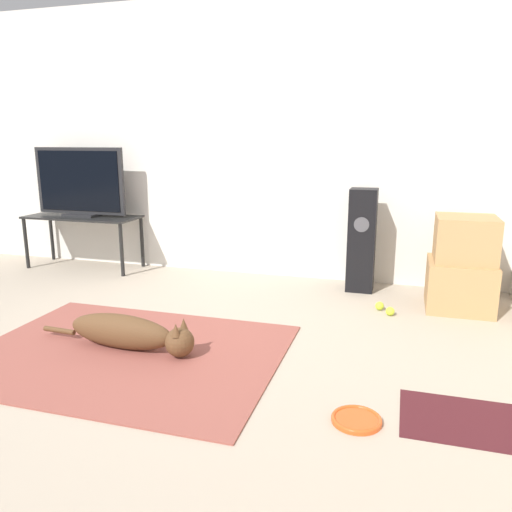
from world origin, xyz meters
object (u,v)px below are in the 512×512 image
tv_stand (83,222)px  tennis_ball_by_boxes (390,311)px  cardboard_box_lower (460,285)px  tennis_ball_near_speaker (380,306)px  tv (80,183)px  dog (130,333)px  floor_speaker (362,240)px  cardboard_box_upper (465,239)px  frisbee (357,419)px

tv_stand → tennis_ball_by_boxes: bearing=-11.2°
cardboard_box_lower → tennis_ball_near_speaker: (-0.58, -0.22, -0.16)m
tv → dog: bearing=-48.5°
tennis_ball_by_boxes → tennis_ball_near_speaker: same height
floor_speaker → tennis_ball_by_boxes: size_ratio=13.39×
cardboard_box_upper → tv_stand: 3.58m
dog → floor_speaker: floor_speaker is taller
tv → tennis_ball_near_speaker: bearing=-9.7°
cardboard_box_lower → cardboard_box_upper: (0.01, 0.01, 0.36)m
cardboard_box_lower → tennis_ball_near_speaker: bearing=-159.6°
tennis_ball_by_boxes → cardboard_box_upper: bearing=33.0°
cardboard_box_lower → floor_speaker: floor_speaker is taller
frisbee → floor_speaker: (-0.18, 2.14, 0.43)m
tv → tennis_ball_by_boxes: bearing=-11.3°
cardboard_box_upper → floor_speaker: floor_speaker is taller
cardboard_box_upper → cardboard_box_lower: bearing=-129.9°
cardboard_box_lower → cardboard_box_upper: cardboard_box_upper is taller
frisbee → tv: 3.74m
cardboard_box_lower → tennis_ball_by_boxes: size_ratio=7.44×
cardboard_box_upper → frisbee: bearing=-108.2°
dog → tv: tv is taller
cardboard_box_lower → tennis_ball_near_speaker: size_ratio=7.44×
cardboard_box_lower → tv_stand: size_ratio=0.43×
dog → frisbee: 1.49m
dog → tennis_ball_near_speaker: 1.89m
tennis_ball_by_boxes → tv_stand: bearing=168.8°
dog → cardboard_box_upper: (2.04, 1.44, 0.43)m
cardboard_box_lower → cardboard_box_upper: bearing=50.1°
cardboard_box_upper → tennis_ball_near_speaker: bearing=-158.9°
floor_speaker → tv_stand: size_ratio=0.77×
cardboard_box_upper → tennis_ball_by_boxes: cardboard_box_upper is taller
tv_stand → tennis_ball_near_speaker: bearing=-9.6°
tennis_ball_near_speaker → tennis_ball_by_boxes: bearing=-51.6°
cardboard_box_upper → floor_speaker: (-0.79, 0.27, -0.11)m
tennis_ball_by_boxes → tv: bearing=168.7°
tv_stand → tennis_ball_by_boxes: tv_stand is taller
floor_speaker → tv_stand: bearing=180.0°
tv_stand → dog: bearing=-48.5°
cardboard_box_lower → floor_speaker: size_ratio=0.56×
floor_speaker → cardboard_box_lower: bearing=-20.0°
dog → floor_speaker: bearing=53.9°
frisbee → cardboard_box_upper: (0.62, 1.87, 0.54)m
dog → tennis_ball_near_speaker: size_ratio=16.64×
tv_stand → floor_speaker: bearing=-0.0°
dog → tennis_ball_by_boxes: bearing=36.0°
cardboard_box_lower → tennis_ball_by_boxes: 0.62m
cardboard_box_upper → tv: bearing=175.6°
cardboard_box_lower → frisbee: bearing=-108.1°
frisbee → cardboard_box_upper: size_ratio=0.54×
cardboard_box_upper → tv: 3.59m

